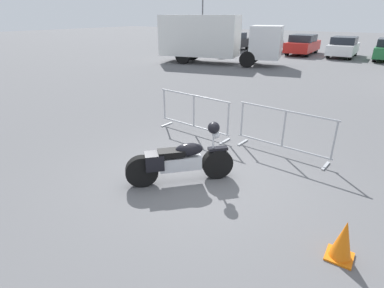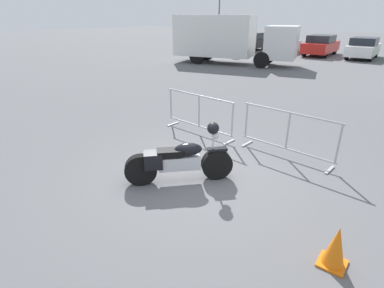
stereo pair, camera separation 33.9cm
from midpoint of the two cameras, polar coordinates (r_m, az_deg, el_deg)
name	(u,v)px [view 1 (the left image)]	position (r m, az deg, el deg)	size (l,w,h in m)	color
ground_plane	(198,177)	(6.06, -0.44, -6.30)	(120.00, 120.00, 0.00)	#5B5B5E
motorcycle	(180,161)	(5.72, -3.93, -3.19)	(1.57, 1.62, 1.18)	black
crowd_barrier_near	(194,114)	(8.09, -0.87, 5.80)	(2.27, 0.63, 1.07)	#9EA0A5
crowd_barrier_far	(283,132)	(7.07, 15.72, 2.24)	(2.27, 0.63, 1.07)	#9EA0A5
box_truck	(213,37)	(20.60, 3.55, 19.62)	(8.01, 4.05, 2.98)	white
parked_car_black	(233,42)	(28.59, 7.54, 18.78)	(1.86, 4.44, 1.50)	black
parked_car_silver	(267,44)	(27.81, 13.79, 18.06)	(1.68, 4.01, 1.35)	#B7BABF
parked_car_red	(303,44)	(26.82, 20.00, 17.39)	(1.90, 4.54, 1.53)	#B21E19
parked_car_white	(343,47)	(26.27, 26.54, 16.22)	(1.83, 4.37, 1.48)	white
traffic_cone	(343,240)	(4.50, 24.89, -16.38)	(0.34, 0.34, 0.59)	orange
street_lamp	(203,5)	(28.76, 1.67, 24.87)	(0.36, 0.70, 5.68)	#595B60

